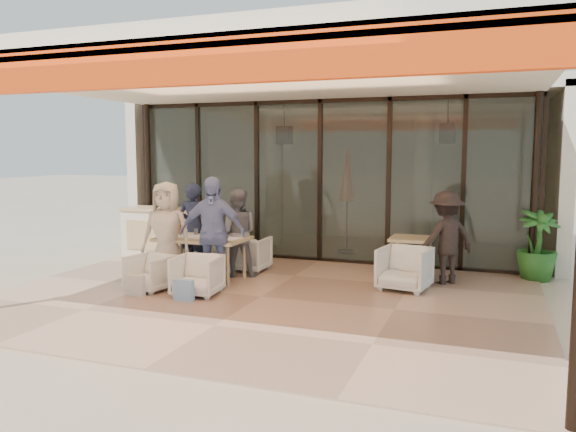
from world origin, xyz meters
name	(u,v)px	position (x,y,z in m)	size (l,w,h in m)	color
ground	(261,298)	(0.00, 0.00, 0.00)	(70.00, 70.00, 0.00)	#C6B293
terrace_floor	(261,298)	(0.00, 0.00, 0.01)	(8.00, 6.00, 0.01)	tan
terrace_structure	(252,75)	(0.00, -0.26, 3.25)	(8.00, 6.00, 3.40)	silver
glass_storefront	(320,182)	(0.00, 3.00, 1.60)	(8.08, 0.10, 3.20)	#9EADA3
interior_block	(349,150)	(0.01, 5.31, 2.23)	(9.05, 3.62, 3.52)	silver
host_counter	(166,232)	(-3.09, 2.30, 0.53)	(1.85, 0.65, 1.04)	silver
dining_table	(203,241)	(-1.39, 0.75, 0.69)	(1.50, 0.90, 0.93)	tan
chair_far_left	(208,249)	(-1.80, 1.70, 0.36)	(0.70, 0.66, 0.72)	white
chair_far_right	(249,252)	(-0.96, 1.70, 0.36)	(0.69, 0.65, 0.71)	white
chair_near_left	(150,271)	(-1.80, -0.20, 0.32)	(0.62, 0.58, 0.64)	white
chair_near_right	(197,274)	(-0.96, -0.20, 0.34)	(0.67, 0.63, 0.69)	white
diner_navy	(194,228)	(-1.80, 1.20, 0.82)	(0.60, 0.39, 1.64)	#192039
diner_grey	(237,233)	(-0.96, 1.20, 0.78)	(0.76, 0.59, 1.56)	slate
diner_cream	(167,233)	(-1.80, 0.30, 0.85)	(0.83, 0.54, 1.70)	beige
diner_periwinkle	(212,233)	(-0.96, 0.30, 0.90)	(1.05, 0.44, 1.80)	#6E7DB8
tote_bag_cream	(135,286)	(-1.80, -0.60, 0.17)	(0.30, 0.10, 0.34)	silver
tote_bag_blue	(184,291)	(-0.96, -0.60, 0.17)	(0.30, 0.10, 0.34)	#99BFD8
side_table	(412,244)	(1.95, 1.96, 0.64)	(0.70, 0.70, 0.74)	tan
side_chair	(405,267)	(1.95, 1.21, 0.38)	(0.75, 0.70, 0.77)	white
standing_woman	(446,238)	(2.52, 1.86, 0.78)	(1.00, 0.58, 1.55)	black
potted_palm	(537,245)	(3.95, 2.74, 0.61)	(0.69, 0.69, 1.23)	#1E5919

